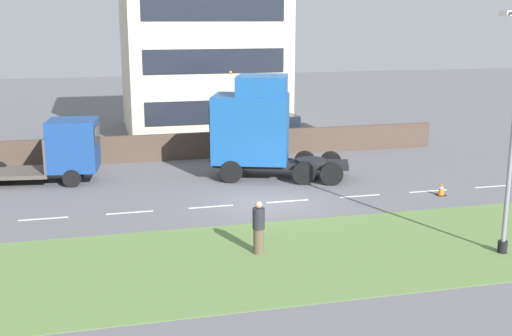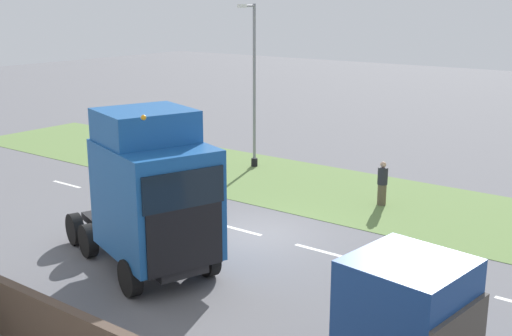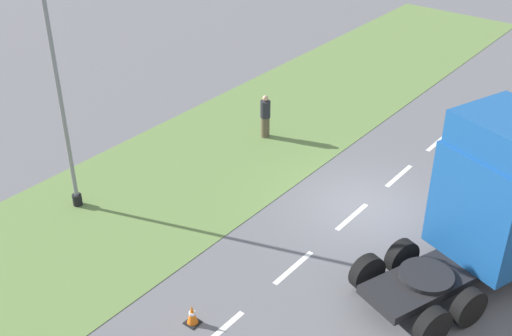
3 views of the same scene
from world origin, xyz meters
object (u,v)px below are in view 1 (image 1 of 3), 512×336
object	(u,v)px
flatbed_truck	(63,150)
pedestrian	(259,228)
traffic_cone_lead	(441,189)
lamp_post	(510,144)
parked_car	(275,132)
lorry_cab	(256,127)

from	to	relation	value
flatbed_truck	pedestrian	bearing A→B (deg)	36.90
traffic_cone_lead	flatbed_truck	bearing A→B (deg)	67.83
flatbed_truck	traffic_cone_lead	world-z (taller)	flatbed_truck
traffic_cone_lead	lamp_post	bearing A→B (deg)	165.96
parked_car	pedestrian	size ratio (longest dim) A/B	2.56
lamp_post	pedestrian	bearing A→B (deg)	76.80
lamp_post	pedestrian	size ratio (longest dim) A/B	4.36
lorry_cab	lamp_post	xyz separation A→B (m)	(-11.63, -5.17, 1.16)
lamp_post	lorry_cab	bearing A→B (deg)	23.97
lamp_post	traffic_cone_lead	bearing A→B (deg)	-14.04
parked_car	lamp_post	world-z (taller)	lamp_post
traffic_cone_lead	lorry_cab	bearing A→B (deg)	53.30
parked_car	lamp_post	size ratio (longest dim) A/B	0.59
lorry_cab	flatbed_truck	size ratio (longest dim) A/B	1.04
parked_car	traffic_cone_lead	distance (m)	12.22
pedestrian	parked_car	bearing A→B (deg)	-17.60
parked_car	lamp_post	bearing A→B (deg)	-175.30
lorry_cab	lamp_post	distance (m)	12.78
lorry_cab	flatbed_truck	bearing A→B (deg)	101.41
lorry_cab	pedestrian	bearing A→B (deg)	-174.23
parked_car	traffic_cone_lead	bearing A→B (deg)	-163.47
flatbed_truck	traffic_cone_lead	distance (m)	16.85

